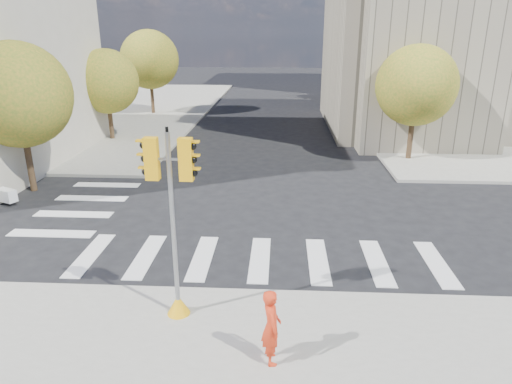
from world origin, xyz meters
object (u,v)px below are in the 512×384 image
(lamp_far, at_px, (367,57))
(traffic_signal, at_px, (174,241))
(lamp_near, at_px, (407,69))
(photographer, at_px, (271,327))

(lamp_far, relative_size, traffic_signal, 1.75)
(lamp_near, xyz_separation_m, lamp_far, (0.00, 14.00, 0.00))
(lamp_far, xyz_separation_m, photographer, (-7.64, -34.80, -3.59))
(lamp_near, height_order, photographer, lamp_near)
(lamp_near, distance_m, lamp_far, 14.00)
(lamp_far, height_order, traffic_signal, lamp_far)
(lamp_near, relative_size, lamp_far, 1.00)
(photographer, bearing_deg, lamp_far, -24.35)
(lamp_far, bearing_deg, photographer, -102.39)
(lamp_far, distance_m, traffic_signal, 34.76)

